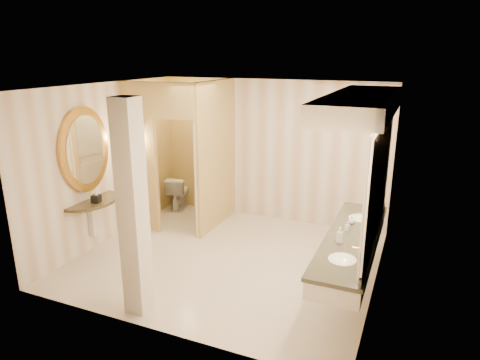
{
  "coord_description": "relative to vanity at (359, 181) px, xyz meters",
  "views": [
    {
      "loc": [
        2.62,
        -5.61,
        3.16
      ],
      "look_at": [
        0.13,
        0.2,
        1.28
      ],
      "focal_mm": 32.0,
      "sensor_mm": 36.0,
      "label": 1
    }
  ],
  "objects": [
    {
      "name": "floor",
      "position": [
        -1.98,
        0.34,
        -1.63
      ],
      "size": [
        4.5,
        4.5,
        0.0
      ],
      "primitive_type": "plane",
      "color": "beige",
      "rests_on": "ground"
    },
    {
      "name": "pillar",
      "position": [
        -2.43,
        -1.37,
        -0.28
      ],
      "size": [
        0.28,
        0.28,
        2.7
      ],
      "primitive_type": "cube",
      "color": "silver",
      "rests_on": "floor"
    },
    {
      "name": "wall_right",
      "position": [
        0.27,
        0.34,
        -0.28
      ],
      "size": [
        0.02,
        4.0,
        2.7
      ],
      "primitive_type": "cube",
      "color": "silver",
      "rests_on": "floor"
    },
    {
      "name": "wall_back",
      "position": [
        -1.98,
        2.34,
        -0.28
      ],
      "size": [
        4.5,
        0.02,
        2.7
      ],
      "primitive_type": "cube",
      "color": "silver",
      "rests_on": "floor"
    },
    {
      "name": "toilet",
      "position": [
        -3.91,
        2.06,
        -1.28
      ],
      "size": [
        0.55,
        0.77,
        0.71
      ],
      "primitive_type": "imported",
      "rotation": [
        0.0,
        0.0,
        3.39
      ],
      "color": "white",
      "rests_on": "floor"
    },
    {
      "name": "wall_sconce",
      "position": [
        -3.9,
        0.77,
        0.1
      ],
      "size": [
        0.14,
        0.14,
        0.42
      ],
      "color": "gold",
      "rests_on": "toilet_closet"
    },
    {
      "name": "vanity",
      "position": [
        0.0,
        0.0,
        0.0
      ],
      "size": [
        0.75,
        2.78,
        2.09
      ],
      "color": "silver",
      "rests_on": "floor"
    },
    {
      "name": "soap_bottle_c",
      "position": [
        -0.14,
        -0.28,
        -0.65
      ],
      "size": [
        0.1,
        0.1,
        0.21
      ],
      "primitive_type": "imported",
      "rotation": [
        0.0,
        0.0,
        0.21
      ],
      "color": "#C6B28C",
      "rests_on": "vanity"
    },
    {
      "name": "toilet_closet",
      "position": [
        -3.09,
        1.31,
        -0.24
      ],
      "size": [
        1.5,
        1.55,
        2.7
      ],
      "color": "tan",
      "rests_on": "floor"
    },
    {
      "name": "ceiling",
      "position": [
        -1.98,
        0.34,
        1.07
      ],
      "size": [
        4.5,
        4.5,
        0.0
      ],
      "primitive_type": "plane",
      "rotation": [
        3.14,
        0.0,
        0.0
      ],
      "color": "silver",
      "rests_on": "wall_back"
    },
    {
      "name": "soap_bottle_b",
      "position": [
        -0.1,
        0.41,
        -0.69
      ],
      "size": [
        0.12,
        0.12,
        0.12
      ],
      "primitive_type": "imported",
      "rotation": [
        0.0,
        0.0,
        -0.31
      ],
      "color": "silver",
      "rests_on": "vanity"
    },
    {
      "name": "wall_left",
      "position": [
        -4.23,
        0.34,
        -0.28
      ],
      "size": [
        0.02,
        4.0,
        2.7
      ],
      "primitive_type": "cube",
      "color": "silver",
      "rests_on": "floor"
    },
    {
      "name": "tissue_box",
      "position": [
        -3.99,
        -0.27,
        -0.69
      ],
      "size": [
        0.14,
        0.14,
        0.12
      ],
      "primitive_type": "cube",
      "rotation": [
        0.0,
        0.0,
        0.18
      ],
      "color": "black",
      "rests_on": "console_shelf"
    },
    {
      "name": "console_shelf",
      "position": [
        -4.19,
        -0.21,
        -0.28
      ],
      "size": [
        1.04,
        1.04,
        1.97
      ],
      "color": "black",
      "rests_on": "floor"
    },
    {
      "name": "soap_bottle_a",
      "position": [
        -0.12,
        0.16,
        -0.69
      ],
      "size": [
        0.07,
        0.07,
        0.12
      ],
      "primitive_type": "imported",
      "rotation": [
        0.0,
        0.0,
        -0.33
      ],
      "color": "beige",
      "rests_on": "vanity"
    },
    {
      "name": "wall_front",
      "position": [
        -1.98,
        -1.66,
        -0.28
      ],
      "size": [
        4.5,
        0.02,
        2.7
      ],
      "primitive_type": "cube",
      "color": "silver",
      "rests_on": "floor"
    }
  ]
}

